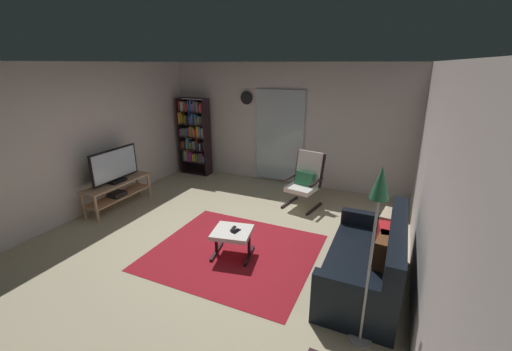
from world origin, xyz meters
TOP-DOWN VIEW (x-y plane):
  - ground_plane at (0.00, 0.00)m, footprint 7.02×7.02m
  - wall_back at (0.00, 2.90)m, footprint 5.60×0.06m
  - wall_left at (-2.70, 0.00)m, footprint 0.06×6.00m
  - wall_right at (2.70, 0.00)m, footprint 0.06×6.00m
  - glass_door_panel at (-0.09, 2.83)m, footprint 1.10×0.01m
  - area_rug at (0.36, -0.19)m, footprint 2.26×2.01m
  - tv_stand at (-2.34, 0.31)m, footprint 0.41×1.37m
  - television at (-2.33, 0.31)m, footprint 0.20×1.02m
  - bookshelf_near_tv at (-2.16, 2.60)m, footprint 0.75×0.30m
  - leather_sofa at (2.19, -0.17)m, footprint 0.83×1.75m
  - lounge_armchair at (0.81, 1.83)m, footprint 0.67×0.74m
  - ottoman at (0.38, -0.26)m, footprint 0.60×0.57m
  - tv_remote at (0.37, -0.22)m, footprint 0.06×0.15m
  - cell_phone at (0.44, -0.26)m, footprint 0.09×0.15m
  - floor_lamp_by_sofa at (2.22, -1.07)m, footprint 0.22×0.22m
  - wall_clock at (-0.88, 2.82)m, footprint 0.29×0.03m

SIDE VIEW (x-z plane):
  - ground_plane at x=0.00m, z-range 0.00..0.00m
  - area_rug at x=0.36m, z-range 0.00..0.01m
  - ottoman at x=0.38m, z-range 0.13..0.51m
  - leather_sofa at x=2.19m, z-range -0.12..0.76m
  - tv_stand at x=-2.34m, z-range 0.08..0.58m
  - cell_phone at x=0.44m, z-range 0.39..0.40m
  - tv_remote at x=0.37m, z-range 0.39..0.41m
  - lounge_armchair at x=0.81m, z-range 0.02..1.05m
  - television at x=-2.33m, z-range 0.49..1.11m
  - bookshelf_near_tv at x=-2.16m, z-range 0.08..1.90m
  - glass_door_panel at x=-0.09m, z-range 0.05..2.05m
  - wall_back at x=0.00m, z-range 0.00..2.60m
  - wall_left at x=-2.70m, z-range 0.00..2.60m
  - wall_right at x=2.70m, z-range 0.00..2.60m
  - floor_lamp_by_sofa at x=2.22m, z-range 0.50..2.29m
  - wall_clock at x=-0.88m, z-range 1.71..2.00m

